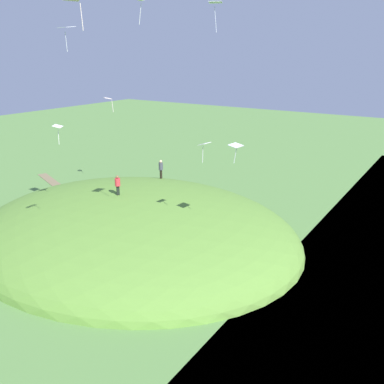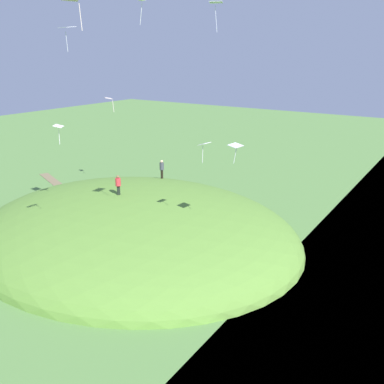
% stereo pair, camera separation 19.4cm
% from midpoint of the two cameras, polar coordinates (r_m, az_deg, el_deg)
% --- Properties ---
extents(ground_plane, '(160.00, 160.00, 0.00)m').
position_cam_midpoint_polar(ground_plane, '(32.04, 3.82, -7.81)').
color(ground_plane, '#547F3E').
extents(grass_hill, '(27.81, 23.80, 6.69)m').
position_cam_midpoint_polar(grass_hill, '(34.74, -7.72, -5.77)').
color(grass_hill, '#5A8834').
rests_on(grass_hill, ground_plane).
extents(dirt_path, '(11.36, 5.30, 0.04)m').
position_cam_midpoint_polar(dirt_path, '(49.27, -17.78, 0.89)').
color(dirt_path, '#746547').
rests_on(dirt_path, ground_plane).
extents(person_walking_path, '(0.60, 0.60, 1.64)m').
position_cam_midpoint_polar(person_walking_path, '(33.70, -9.98, 1.26)').
color(person_walking_path, black).
rests_on(person_walking_path, grass_hill).
extents(person_watching_kites, '(0.44, 0.44, 1.86)m').
position_cam_midpoint_polar(person_watching_kites, '(40.31, -4.05, 3.47)').
color(person_watching_kites, black).
rests_on(person_watching_kites, grass_hill).
extents(kite_0, '(0.68, 0.84, 1.35)m').
position_cam_midpoint_polar(kite_0, '(19.58, -15.86, 24.07)').
color(kite_0, '#F5DFCE').
extents(kite_1, '(1.12, 0.97, 2.04)m').
position_cam_midpoint_polar(kite_1, '(32.14, 3.51, 24.42)').
color(kite_1, white).
extents(kite_2, '(0.76, 0.65, 1.81)m').
position_cam_midpoint_polar(kite_2, '(35.49, -6.83, 24.45)').
color(kite_2, silver).
extents(kite_3, '(0.58, 0.81, 1.35)m').
position_cam_midpoint_polar(kite_3, '(26.09, 1.90, 6.52)').
color(kite_3, silver).
extents(kite_5, '(1.16, 0.88, 1.60)m').
position_cam_midpoint_polar(kite_5, '(30.48, -16.66, 20.81)').
color(kite_5, silver).
extents(kite_6, '(0.94, 0.88, 1.16)m').
position_cam_midpoint_polar(kite_6, '(33.23, -11.25, 12.48)').
color(kite_6, '#F5DAD3').
extents(kite_7, '(1.00, 1.07, 1.45)m').
position_cam_midpoint_polar(kite_7, '(32.36, -17.74, 8.54)').
color(kite_7, white).
extents(kite_8, '(0.70, 0.96, 1.27)m').
position_cam_midpoint_polar(kite_8, '(25.35, 6.24, 6.30)').
color(kite_8, white).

